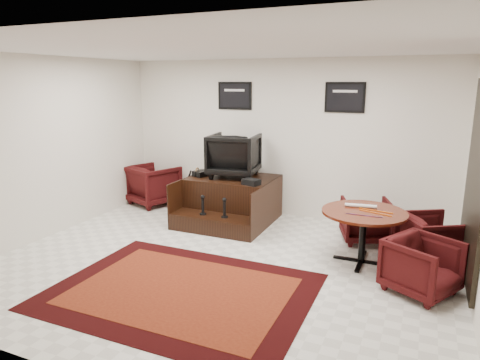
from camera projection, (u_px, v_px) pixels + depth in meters
name	position (u px, v px, depth m)	size (l,w,h in m)	color
ground	(221.00, 264.00, 5.77)	(6.00, 6.00, 0.00)	white
room_shell	(253.00, 133.00, 5.31)	(6.02, 5.02, 2.81)	silver
area_rug	(181.00, 291.00, 5.03)	(2.99, 2.24, 0.01)	black
shine_podium	(231.00, 201.00, 7.53)	(1.49, 1.53, 0.77)	black
shine_chair	(234.00, 153.00, 7.47)	(0.82, 0.76, 0.84)	black
shoes_pair	(201.00, 173.00, 7.59)	(0.29, 0.32, 0.10)	black
polish_kit	(251.00, 182.00, 6.95)	(0.27, 0.19, 0.09)	black
umbrella_black	(184.00, 194.00, 7.77)	(0.30, 0.11, 0.82)	black
umbrella_hooked	(185.00, 192.00, 7.81)	(0.33, 0.12, 0.88)	black
armchair_side	(153.00, 183.00, 8.53)	(0.85, 0.79, 0.87)	black
meeting_table	(364.00, 217.00, 5.70)	(1.12, 1.12, 0.73)	#401509
table_chair_back	(366.00, 218.00, 6.55)	(0.70, 0.66, 0.72)	black
table_chair_window	(432.00, 237.00, 5.74)	(0.72, 0.67, 0.74)	black
table_chair_corner	(422.00, 264.00, 4.93)	(0.70, 0.66, 0.72)	black
paper_roll	(361.00, 206.00, 5.83)	(0.05, 0.05, 0.42)	silver
table_clutter	(373.00, 213.00, 5.59)	(0.57, 0.33, 0.01)	#DB5D0C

